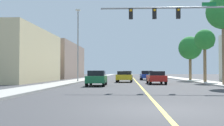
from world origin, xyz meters
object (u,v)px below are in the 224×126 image
Objects in this scene: traffic_signal_mast at (191,23)px; car_blue at (147,75)px; car_yellow at (125,76)px; street_lamp at (78,42)px; palm_near at (224,13)px; palm_far at (190,48)px; car_green at (97,78)px; palm_mid at (205,41)px; car_red at (156,77)px; car_white at (128,75)px.

traffic_signal_mast is 23.48m from car_blue.
car_blue is 1.11× the size of car_yellow.
palm_near is at bearing -29.23° from street_lamp.
palm_far is 19.82m from car_green.
palm_far is at bearing 23.32° from street_lamp.
palm_mid reaches higher than car_blue.
street_lamp is at bearing -133.10° from car_blue.
palm_far is at bearing -32.32° from car_blue.
car_yellow is at bearing 122.64° from car_red.
palm_mid is 0.98× the size of palm_far.
traffic_signal_mast reaches higher than car_yellow.
street_lamp is 10.19m from car_green.
palm_mid is at bearing -3.38° from street_lamp.
palm_near is at bearing 46.36° from traffic_signal_mast.
street_lamp is 11.22m from car_red.
palm_near is at bearing -73.90° from car_blue.
street_lamp is at bearing -170.33° from car_yellow.
street_lamp reaches higher than palm_mid.
traffic_signal_mast is at bearing -86.50° from car_blue.
palm_near reaches higher than car_yellow.
traffic_signal_mast reaches higher than car_blue.
street_lamp is 2.26× the size of car_yellow.
car_red is (-5.82, 4.06, -6.05)m from palm_near.
car_blue is at bearing 48.04° from street_lamp.
palm_far is 8.19m from car_blue.
palm_near is (3.98, 4.17, 1.63)m from traffic_signal_mast.
car_red is 6.22m from car_yellow.
street_lamp is 2.04× the size of car_blue.
car_blue reaches higher than car_green.
palm_near is 1.95× the size of car_red.
palm_near reaches higher than traffic_signal_mast.
street_lamp reaches higher than palm_near.
car_white is at bearing 91.24° from car_yellow.
car_yellow is (-9.56, -5.90, -4.03)m from palm_far.
palm_far reaches higher than car_red.
car_red is at bearing -150.26° from palm_mid.
street_lamp reaches higher than car_yellow.
palm_far is 11.94m from car_yellow.
palm_near is 1.34× the size of palm_mid.
palm_mid is (15.45, -0.91, -0.07)m from street_lamp.
car_white reaches higher than car_yellow.
car_blue reaches higher than car_red.
car_white is 27.64m from car_green.
street_lamp reaches higher than car_white.
palm_mid is 22.29m from car_white.
car_white is 0.95× the size of car_red.
traffic_signal_mast is 1.18× the size of street_lamp.
traffic_signal_mast reaches higher than palm_mid.
car_blue reaches higher than car_yellow.
street_lamp is 1.43× the size of palm_far.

